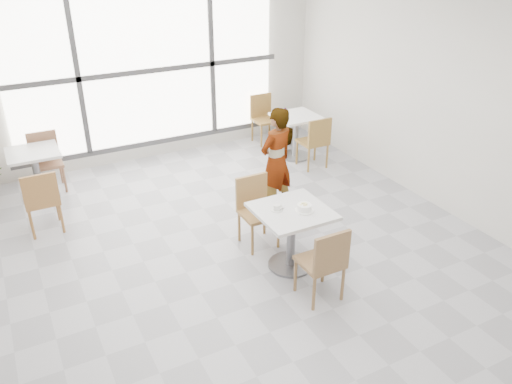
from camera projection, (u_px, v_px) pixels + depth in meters
name	position (u px, v px, depth m)	size (l,w,h in m)	color
floor	(245.00, 255.00, 6.22)	(7.00, 7.00, 0.00)	#9E9EA5
wall_back	(147.00, 70.00, 8.30)	(6.00, 6.00, 0.00)	silver
wall_right	(446.00, 101.00, 6.78)	(7.00, 7.00, 0.00)	silver
window	(148.00, 71.00, 8.25)	(4.60, 0.07, 2.52)	white
main_table	(291.00, 227.00, 5.80)	(0.80, 0.80, 0.75)	silver
chair_near	(325.00, 260.00, 5.26)	(0.42, 0.42, 0.87)	olive
chair_far	(255.00, 206.00, 6.29)	(0.42, 0.42, 0.87)	olive
oatmeal_bowl	(304.00, 208.00, 5.65)	(0.21, 0.21, 0.10)	white
coffee_cup	(277.00, 208.00, 5.67)	(0.16, 0.13, 0.07)	silver
person	(276.00, 161.00, 6.90)	(0.54, 0.36, 1.49)	black
bg_table_left	(36.00, 168.00, 7.31)	(0.70, 0.70, 0.75)	silver
bg_table_right	(296.00, 130.00, 8.71)	(0.70, 0.70, 0.75)	white
bg_chair_left_near	(42.00, 198.00, 6.47)	(0.42, 0.42, 0.87)	olive
bg_chair_left_far	(46.00, 157.00, 7.63)	(0.42, 0.42, 0.87)	#8A5D42
bg_chair_right_near	(316.00, 139.00, 8.28)	(0.42, 0.42, 0.87)	olive
bg_chair_right_far	(263.00, 115.00, 9.36)	(0.42, 0.42, 0.87)	olive
plant_right	(285.00, 127.00, 9.34)	(0.36, 0.36, 0.64)	#608E50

